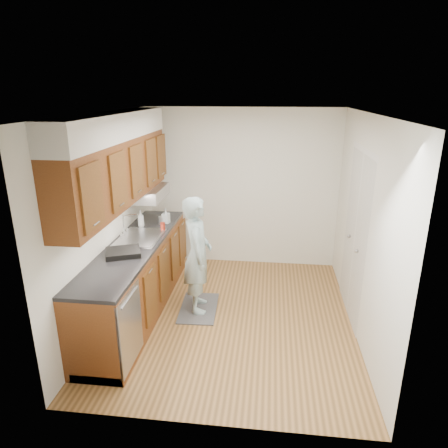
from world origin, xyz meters
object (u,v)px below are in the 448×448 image
object	(u,v)px
soap_bottle_b	(166,216)
dish_rack	(123,252)
soap_bottle_a	(141,219)
steel_can	(161,220)
person	(197,247)
soda_can	(163,227)

from	to	relation	value
soap_bottle_b	dish_rack	bearing A→B (deg)	-99.40
soap_bottle_a	steel_can	world-z (taller)	soap_bottle_a
soap_bottle_a	soap_bottle_b	size ratio (longest dim) A/B	1.12
person	dish_rack	bearing A→B (deg)	112.23
soap_bottle_a	steel_can	xyz separation A→B (m)	(0.23, 0.15, -0.06)
soap_bottle_b	steel_can	size ratio (longest dim) A/B	1.95
steel_can	dish_rack	distance (m)	1.15
dish_rack	soap_bottle_a	bearing A→B (deg)	73.27
steel_can	dish_rack	bearing A→B (deg)	-96.56
soap_bottle_b	dish_rack	world-z (taller)	soap_bottle_b
dish_rack	person	bearing A→B (deg)	10.37
soap_bottle_b	steel_can	distance (m)	0.10
person	soap_bottle_a	size ratio (longest dim) A/B	7.24
soap_bottle_a	soap_bottle_b	distance (m)	0.36
steel_can	dish_rack	size ratio (longest dim) A/B	0.28
soda_can	steel_can	size ratio (longest dim) A/B	1.05
person	dish_rack	world-z (taller)	person
soap_bottle_b	dish_rack	distance (m)	1.21
steel_can	soap_bottle_a	bearing A→B (deg)	-146.46
dish_rack	steel_can	bearing A→B (deg)	60.78
person	soap_bottle_a	world-z (taller)	person
person	soap_bottle_b	size ratio (longest dim) A/B	8.08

